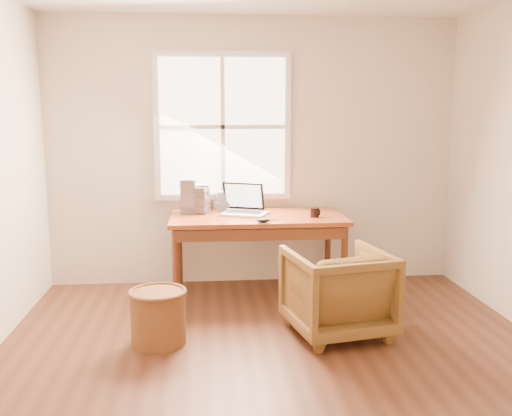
% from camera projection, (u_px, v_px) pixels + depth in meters
% --- Properties ---
extents(room_shell, '(4.04, 4.54, 2.64)m').
position_uv_depth(room_shell, '(278.00, 173.00, 3.54)').
color(room_shell, '#502C1B').
rests_on(room_shell, ground).
extents(desk, '(1.60, 0.80, 0.04)m').
position_uv_depth(desk, '(258.00, 218.00, 5.25)').
color(desk, brown).
rests_on(desk, room_shell).
extents(armchair, '(0.85, 0.87, 0.67)m').
position_uv_depth(armchair, '(338.00, 292.00, 4.36)').
color(armchair, brown).
rests_on(armchair, room_shell).
extents(wicker_stool, '(0.50, 0.50, 0.40)m').
position_uv_depth(wicker_stool, '(158.00, 318.00, 4.19)').
color(wicker_stool, brown).
rests_on(wicker_stool, room_shell).
extents(laptop, '(0.58, 0.59, 0.33)m').
position_uv_depth(laptop, '(245.00, 198.00, 5.25)').
color(laptop, silver).
rests_on(laptop, desk).
extents(mouse, '(0.11, 0.07, 0.04)m').
position_uv_depth(mouse, '(263.00, 220.00, 4.92)').
color(mouse, black).
rests_on(mouse, desk).
extents(coffee_mug, '(0.09, 0.09, 0.09)m').
position_uv_depth(coffee_mug, '(315.00, 212.00, 5.17)').
color(coffee_mug, black).
rests_on(coffee_mug, desk).
extents(cd_stack_a, '(0.16, 0.15, 0.27)m').
position_uv_depth(cd_stack_a, '(200.00, 198.00, 5.38)').
color(cd_stack_a, silver).
rests_on(cd_stack_a, desk).
extents(cd_stack_b, '(0.20, 0.19, 0.25)m').
position_uv_depth(cd_stack_b, '(199.00, 200.00, 5.35)').
color(cd_stack_b, '#232428').
rests_on(cd_stack_b, desk).
extents(cd_stack_c, '(0.15, 0.14, 0.32)m').
position_uv_depth(cd_stack_c, '(189.00, 197.00, 5.34)').
color(cd_stack_c, gray).
rests_on(cd_stack_c, desk).
extents(cd_stack_d, '(0.17, 0.16, 0.18)m').
position_uv_depth(cd_stack_d, '(223.00, 201.00, 5.54)').
color(cd_stack_d, '#AEB3B9').
rests_on(cd_stack_d, desk).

